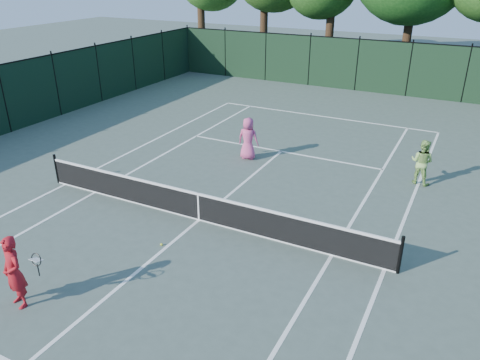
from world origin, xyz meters
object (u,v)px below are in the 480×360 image
at_px(coach, 14,272).
at_px(player_green, 422,162).
at_px(loose_ball_midcourt, 161,244).
at_px(player_pink, 248,139).

bearing_deg(coach, player_green, 70.66).
relative_size(coach, player_green, 1.08).
bearing_deg(coach, loose_ball_midcourt, 81.66).
distance_m(player_pink, loose_ball_midcourt, 6.84).
xyz_separation_m(coach, loose_ball_midcourt, (1.38, 3.44, -0.84)).
bearing_deg(player_green, coach, 70.98).
distance_m(coach, loose_ball_midcourt, 3.80).
xyz_separation_m(player_pink, loose_ball_midcourt, (0.71, -6.76, -0.80)).
bearing_deg(player_pink, player_green, 179.43).
xyz_separation_m(player_pink, player_green, (6.35, 0.69, -0.03)).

